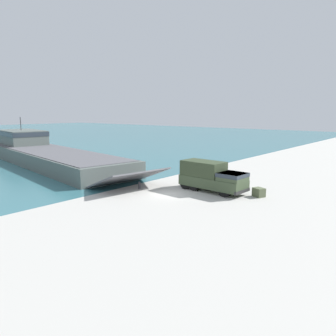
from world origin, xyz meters
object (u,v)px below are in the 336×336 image
object	(u,v)px
military_truck	(211,176)
mooring_bollard	(139,185)
landing_craft	(43,152)
soldier_on_ramp	(236,180)
cargo_crate	(259,192)

from	to	relation	value
military_truck	mooring_bollard	distance (m)	7.75
landing_craft	soldier_on_ramp	world-z (taller)	landing_craft
soldier_on_ramp	mooring_bollard	world-z (taller)	soldier_on_ramp
landing_craft	cargo_crate	size ratio (longest dim) A/B	42.20
military_truck	mooring_bollard	xyz separation A→B (m)	(-4.09, 6.49, -1.14)
military_truck	landing_craft	bearing A→B (deg)	-175.50
cargo_crate	military_truck	bearing A→B (deg)	102.75
landing_craft	soldier_on_ramp	xyz separation A→B (m)	(3.58, -33.17, -0.74)
mooring_bollard	cargo_crate	xyz separation A→B (m)	(5.17, -11.29, 0.01)
landing_craft	mooring_bollard	bearing A→B (deg)	-88.51
landing_craft	military_truck	bearing A→B (deg)	-79.73
military_truck	mooring_bollard	size ratio (longest dim) A/B	9.36
soldier_on_ramp	cargo_crate	world-z (taller)	soldier_on_ramp
mooring_bollard	military_truck	bearing A→B (deg)	-57.79
soldier_on_ramp	cargo_crate	bearing A→B (deg)	30.52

